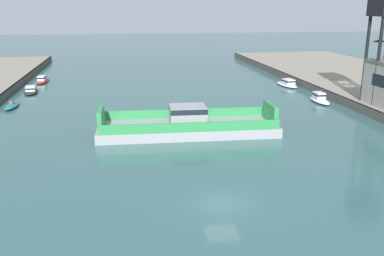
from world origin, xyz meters
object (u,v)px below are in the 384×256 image
(moored_boat_mid_left, at_px, (319,99))
(moored_boat_far_right, at_px, (31,90))
(moored_boat_mid_right, at_px, (12,106))
(moored_boat_near_right, at_px, (42,80))
(moored_boat_near_left, at_px, (287,84))
(chain_ferry, at_px, (188,125))

(moored_boat_mid_left, xyz_separation_m, moored_boat_far_right, (-45.15, 14.86, -0.11))
(moored_boat_mid_right, bearing_deg, moored_boat_near_right, 87.39)
(moored_boat_far_right, bearing_deg, moored_boat_near_left, -1.71)
(moored_boat_near_right, bearing_deg, moored_boat_mid_right, -92.61)
(chain_ferry, distance_m, moored_boat_mid_right, 28.91)
(chain_ferry, xyz_separation_m, moored_boat_far_right, (-22.60, 27.90, -0.58))
(chain_ferry, bearing_deg, moored_boat_near_right, 120.41)
(moored_boat_near_left, bearing_deg, moored_boat_mid_right, -168.45)
(moored_boat_mid_left, height_order, moored_boat_mid_right, moored_boat_mid_left)
(moored_boat_mid_left, height_order, moored_boat_far_right, moored_boat_mid_left)
(chain_ferry, relative_size, moored_boat_near_right, 3.50)
(chain_ferry, xyz_separation_m, moored_boat_near_right, (-22.33, 38.05, -0.53))
(chain_ferry, relative_size, moored_boat_mid_right, 3.86)
(moored_boat_mid_right, xyz_separation_m, moored_boat_far_right, (0.68, 10.77, 0.16))
(moored_boat_mid_left, bearing_deg, moored_boat_near_right, 150.87)
(moored_boat_near_left, bearing_deg, moored_boat_near_right, 165.69)
(chain_ferry, height_order, moored_boat_far_right, chain_ferry)
(moored_boat_mid_left, relative_size, moored_boat_mid_right, 1.05)
(moored_boat_near_right, relative_size, moored_boat_mid_right, 1.10)
(moored_boat_mid_right, bearing_deg, chain_ferry, -36.34)
(moored_boat_near_left, relative_size, moored_boat_near_right, 1.12)
(moored_boat_mid_right, bearing_deg, moored_boat_near_left, 11.55)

